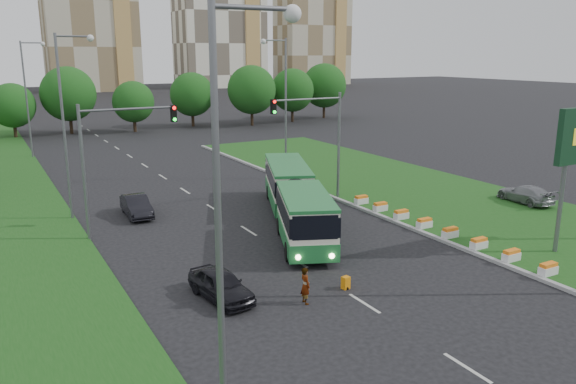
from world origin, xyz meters
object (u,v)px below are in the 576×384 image
traffic_mast_median (321,130)px  car_median (525,194)px  articulated_bus (290,198)px  car_left_far (136,206)px  car_left_near (221,285)px  shopping_trolley (346,283)px  traffic_mast_left (111,149)px  pedestrian (305,286)px

traffic_mast_median → car_median: 15.67m
traffic_mast_median → articulated_bus: bearing=-140.7°
car_left_far → traffic_mast_median: bearing=-9.1°
traffic_mast_median → car_left_far: bearing=168.3°
car_left_near → car_left_far: car_left_far is taller
shopping_trolley → car_left_near: bearing=152.9°
traffic_mast_median → car_median: bearing=-33.0°
traffic_mast_left → car_left_far: size_ratio=1.86×
car_median → shopping_trolley: car_median is taller
pedestrian → shopping_trolley: bearing=-76.1°
traffic_mast_median → car_left_far: 14.07m
articulated_bus → pedestrian: articulated_bus is taller
car_median → car_left_far: bearing=-18.9°
pedestrian → shopping_trolley: pedestrian is taller
traffic_mast_median → car_left_near: (-13.13, -12.46, -4.67)m
car_median → pedestrian: pedestrian is taller
articulated_bus → shopping_trolley: bearing=-82.6°
articulated_bus → shopping_trolley: 10.88m
traffic_mast_left → car_median: size_ratio=1.81×
pedestrian → traffic_mast_left: bearing=24.6°
traffic_mast_median → pedestrian: traffic_mast_median is taller
car_left_near → car_left_far: size_ratio=0.93×
articulated_bus → pedestrian: size_ratio=9.98×
traffic_mast_median → traffic_mast_left: same height
traffic_mast_median → pedestrian: (-10.06, -14.70, -4.51)m
traffic_mast_median → articulated_bus: (-4.73, -3.87, -3.66)m
traffic_mast_left → articulated_bus: (10.43, -2.87, -3.66)m
car_median → traffic_mast_median: bearing=-28.9°
pedestrian → car_left_near: bearing=58.0°
traffic_mast_median → car_left_near: size_ratio=2.00×
traffic_mast_left → articulated_bus: traffic_mast_left is taller
traffic_mast_left → car_left_far: traffic_mast_left is taller
car_left_far → traffic_mast_left: bearing=-117.6°
car_left_far → shopping_trolley: car_left_far is taller
car_left_near → pedestrian: bearing=-43.2°
articulated_bus → traffic_mast_median: bearing=62.1°
pedestrian → shopping_trolley: 2.56m
car_median → shopping_trolley: 21.08m
articulated_bus → car_median: bearing=8.9°
articulated_bus → car_left_near: articulated_bus is taller
traffic_mast_left → car_left_near: size_ratio=2.00×
car_left_far → pedestrian: 17.63m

